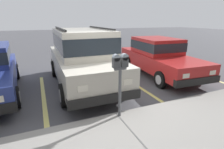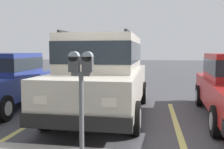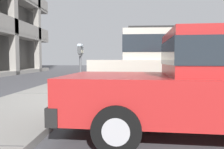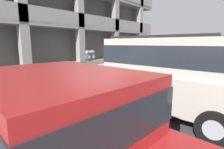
% 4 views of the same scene
% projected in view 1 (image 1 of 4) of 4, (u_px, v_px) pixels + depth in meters
% --- Properties ---
extents(ground_plane, '(80.00, 80.00, 0.10)m').
position_uv_depth(ground_plane, '(112.00, 115.00, 4.49)').
color(ground_plane, '#4C4C51').
extents(sidewalk, '(40.00, 2.20, 0.12)m').
position_uv_depth(sidewalk, '(139.00, 143.00, 3.32)').
color(sidewalk, gray).
rests_on(sidewalk, ground_plane).
extents(parking_stall_lines, '(12.81, 4.80, 0.01)m').
position_uv_depth(parking_stall_lines, '(44.00, 101.00, 5.12)').
color(parking_stall_lines, '#DBD16B').
rests_on(parking_stall_lines, ground_plane).
extents(silver_suv, '(2.05, 4.80, 2.03)m').
position_uv_depth(silver_suv, '(82.00, 55.00, 6.14)').
color(silver_suv, beige).
rests_on(silver_suv, ground_plane).
extents(red_sedan, '(2.05, 4.59, 1.54)m').
position_uv_depth(red_sedan, '(158.00, 55.00, 7.50)').
color(red_sedan, red).
rests_on(red_sedan, ground_plane).
extents(parking_meter_near, '(0.35, 0.12, 1.48)m').
position_uv_depth(parking_meter_near, '(120.00, 71.00, 3.81)').
color(parking_meter_near, '#595B60').
rests_on(parking_meter_near, sidewalk).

